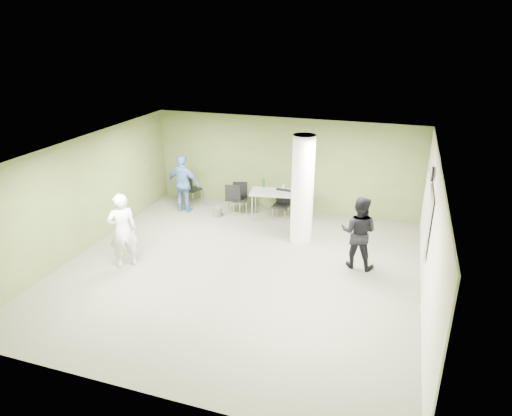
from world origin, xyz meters
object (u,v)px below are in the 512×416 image
(chair_back_left, at_px, (191,187))
(man_blue, at_px, (184,184))
(woman_white, at_px, (123,231))
(man_black, at_px, (359,232))
(folding_table, at_px, (280,193))

(chair_back_left, bearing_deg, man_blue, 121.08)
(woman_white, bearing_deg, chair_back_left, -129.46)
(chair_back_left, distance_m, woman_white, 4.21)
(man_black, distance_m, man_blue, 5.61)
(woman_white, relative_size, man_blue, 1.03)
(man_black, relative_size, man_blue, 0.98)
(folding_table, xyz_separation_m, man_black, (2.44, -2.19, 0.09))
(folding_table, relative_size, chair_back_left, 2.06)
(chair_back_left, relative_size, man_blue, 0.51)
(woman_white, xyz_separation_m, man_black, (5.12, 1.66, -0.04))
(chair_back_left, height_order, man_black, man_black)
(folding_table, distance_m, man_black, 3.28)
(woman_white, relative_size, man_black, 1.04)
(folding_table, height_order, man_blue, man_blue)
(folding_table, xyz_separation_m, chair_back_left, (-3.00, 0.34, -0.25))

